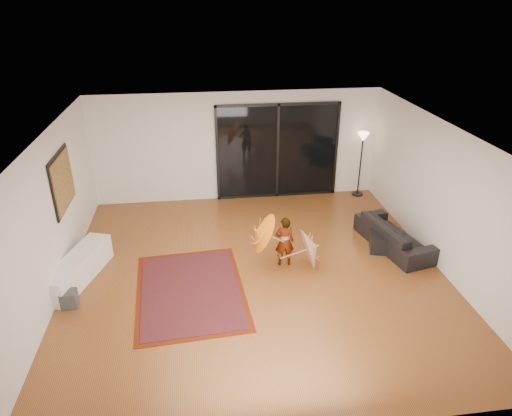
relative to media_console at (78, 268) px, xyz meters
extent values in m
plane|color=brown|center=(3.25, -0.21, -0.25)|extent=(7.00, 7.00, 0.00)
plane|color=white|center=(3.25, -0.21, 2.45)|extent=(7.00, 7.00, 0.00)
plane|color=silver|center=(3.25, 3.29, 1.10)|extent=(7.00, 0.00, 7.00)
plane|color=silver|center=(3.25, -3.71, 1.10)|extent=(7.00, 0.00, 7.00)
plane|color=silver|center=(-0.25, -0.21, 1.10)|extent=(0.00, 7.00, 7.00)
plane|color=silver|center=(6.75, -0.21, 1.10)|extent=(0.00, 7.00, 7.00)
cube|color=black|center=(4.25, 3.26, 0.95)|extent=(3.00, 0.04, 2.40)
cube|color=black|center=(4.25, 3.24, 2.12)|extent=(3.06, 0.06, 0.06)
cube|color=black|center=(4.25, 3.24, -0.22)|extent=(3.06, 0.06, 0.06)
cube|color=black|center=(4.25, 3.24, 0.95)|extent=(0.06, 0.06, 2.40)
cube|color=black|center=(-0.23, 0.79, 1.40)|extent=(0.02, 1.28, 1.08)
cube|color=#1E4C2E|center=(-0.21, 0.79, 1.40)|extent=(0.03, 1.18, 0.98)
cube|color=white|center=(0.00, 0.00, 0.00)|extent=(0.97, 1.82, 0.49)
cube|color=#424244|center=(0.00, -0.79, -0.10)|extent=(0.27, 0.27, 0.29)
cube|color=#561907|center=(2.02, -0.62, -0.24)|extent=(2.04, 2.73, 0.01)
cube|color=maroon|center=(2.02, -0.62, -0.23)|extent=(1.87, 2.55, 0.02)
imported|color=black|center=(6.20, 0.38, 0.03)|extent=(1.15, 2.02, 0.56)
cube|color=black|center=(6.00, 0.33, -0.07)|extent=(0.77, 0.77, 0.36)
cylinder|color=black|center=(6.35, 3.04, -0.23)|extent=(0.29, 0.29, 0.03)
cylinder|color=black|center=(6.35, 3.04, 0.52)|extent=(0.04, 0.04, 1.53)
cone|color=#FFD899|center=(6.35, 3.04, 1.31)|extent=(0.29, 0.29, 0.22)
imported|color=#999999|center=(3.83, 0.02, 0.26)|extent=(0.38, 0.25, 1.02)
cone|color=orange|center=(3.28, -0.03, 0.49)|extent=(0.53, 0.79, 0.77)
cylinder|color=tan|center=(3.28, -0.03, 0.15)|extent=(0.45, 0.02, 0.26)
cylinder|color=tan|center=(3.28, -0.03, 0.59)|extent=(0.06, 0.02, 0.05)
cone|color=white|center=(4.43, -0.13, 0.26)|extent=(0.42, 0.82, 0.84)
cylinder|color=tan|center=(4.43, -0.13, -0.11)|extent=(0.53, 0.02, 0.18)
cylinder|color=tan|center=(4.43, -0.13, 0.37)|extent=(0.05, 0.02, 0.04)
camera|label=1|loc=(2.30, -7.38, 4.62)|focal=32.00mm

